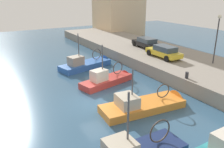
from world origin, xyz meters
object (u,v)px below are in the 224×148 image
object	(u,v)px
parked_car_yellow	(164,51)
quay_streetlamp	(218,31)
fishing_boat_blue	(88,66)
fishing_boat_red	(109,82)
parked_car_black	(146,43)
fishing_boat_orange	(147,107)
mooring_bollard_mid	(187,75)

from	to	relation	value
parked_car_yellow	quay_streetlamp	world-z (taller)	quay_streetlamp
fishing_boat_blue	parked_car_yellow	world-z (taller)	fishing_boat_blue
fishing_boat_red	parked_car_black	xyz separation A→B (m)	(8.80, 5.88, 1.73)
quay_streetlamp	fishing_boat_red	bearing A→B (deg)	163.20
fishing_boat_orange	parked_car_yellow	xyz separation A→B (m)	(7.54, 6.85, 1.78)
parked_car_black	parked_car_yellow	bearing A→B (deg)	-105.00
quay_streetlamp	parked_car_black	bearing A→B (deg)	99.82
fishing_boat_orange	mooring_bollard_mid	bearing A→B (deg)	10.36
fishing_boat_orange	parked_car_yellow	bearing A→B (deg)	42.22
fishing_boat_red	mooring_bollard_mid	distance (m)	6.94
fishing_boat_blue	parked_car_yellow	size ratio (longest dim) A/B	1.59
fishing_boat_blue	fishing_boat_orange	size ratio (longest dim) A/B	0.98
parked_car_yellow	fishing_boat_orange	bearing A→B (deg)	-137.78
fishing_boat_red	fishing_boat_orange	bearing A→B (deg)	-90.32
parked_car_black	mooring_bollard_mid	size ratio (longest dim) A/B	8.21
fishing_boat_blue	quay_streetlamp	world-z (taller)	quay_streetlamp
fishing_boat_orange	parked_car_yellow	distance (m)	10.34
fishing_boat_orange	parked_car_black	xyz separation A→B (m)	(8.84, 11.67, 1.77)
mooring_bollard_mid	quay_streetlamp	bearing A→B (deg)	17.58
fishing_boat_blue	parked_car_black	xyz separation A→B (m)	(8.44, 0.37, 1.75)
fishing_boat_red	fishing_boat_orange	xyz separation A→B (m)	(-0.03, -5.79, -0.04)
fishing_boat_red	quay_streetlamp	distance (m)	11.65
mooring_bollard_mid	parked_car_yellow	bearing A→B (deg)	64.93
fishing_boat_blue	mooring_bollard_mid	world-z (taller)	fishing_boat_blue
fishing_boat_orange	parked_car_black	world-z (taller)	fishing_boat_orange
fishing_boat_blue	parked_car_black	world-z (taller)	fishing_boat_blue
fishing_boat_orange	quay_streetlamp	distance (m)	11.58
fishing_boat_orange	quay_streetlamp	bearing A→B (deg)	14.34
fishing_boat_red	parked_car_yellow	size ratio (longest dim) A/B	1.41
parked_car_yellow	mooring_bollard_mid	bearing A→B (deg)	-115.07
quay_streetlamp	fishing_boat_blue	bearing A→B (deg)	139.17
fishing_boat_red	fishing_boat_blue	world-z (taller)	fishing_boat_blue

